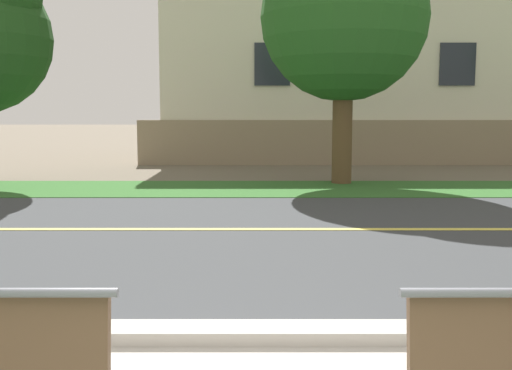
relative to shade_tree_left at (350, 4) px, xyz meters
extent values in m
plane|color=#665B4C|center=(-2.09, -3.97, -4.03)|extent=(140.00, 140.00, 0.00)
cube|color=#ADA89E|center=(-2.09, -9.62, -3.98)|extent=(44.00, 0.30, 0.11)
cube|color=#383A3D|center=(-2.09, -5.47, -4.03)|extent=(52.00, 8.00, 0.01)
cube|color=#E0CC4C|center=(-2.09, -5.47, -4.02)|extent=(48.00, 0.14, 0.01)
cube|color=#2D6026|center=(-2.09, -0.92, -4.03)|extent=(48.00, 2.80, 0.02)
cylinder|color=brown|center=(-0.12, 0.07, -2.86)|extent=(0.46, 0.46, 2.35)
sphere|color=#23561E|center=(-0.12, 0.07, -0.27)|extent=(3.76, 3.76, 3.76)
cube|color=gray|center=(0.71, 5.07, -3.33)|extent=(13.00, 0.36, 1.40)
cube|color=beige|center=(1.25, 8.27, -1.21)|extent=(12.68, 6.40, 5.65)
cube|color=#232833|center=(-1.60, 5.04, -0.92)|extent=(1.10, 0.06, 1.30)
cube|color=#232833|center=(4.11, 5.04, -0.92)|extent=(1.10, 0.06, 1.30)
camera|label=1|loc=(-2.10, -13.83, -2.38)|focal=42.37mm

